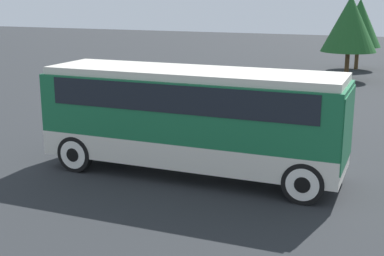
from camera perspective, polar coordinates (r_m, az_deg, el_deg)
name	(u,v)px	position (r m, az deg, el deg)	size (l,w,h in m)	color
ground_plane	(192,174)	(16.55, 0.00, -4.88)	(120.00, 120.00, 0.00)	#26282B
tour_bus	(195,112)	(15.98, 0.32, 1.68)	(9.08, 2.62, 3.23)	silver
parked_car_near	(203,94)	(25.37, 1.16, 3.61)	(4.33, 1.91, 1.55)	#7A6B5B
parked_car_mid	(277,114)	(21.83, 9.05, 1.51)	(4.75, 1.95, 1.36)	#BCBCC1
tree_left	(359,23)	(41.26, 17.41, 10.64)	(3.26, 3.26, 5.07)	brown
tree_right	(350,24)	(35.82, 16.48, 10.63)	(3.50, 3.50, 5.35)	brown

